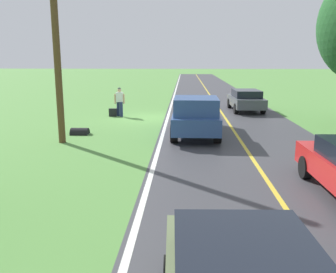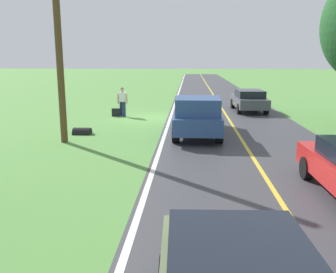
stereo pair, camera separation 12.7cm
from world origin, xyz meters
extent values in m
plane|color=#568E42|center=(0.00, 0.00, 0.00)|extent=(200.00, 200.00, 0.00)
cube|color=#3D3D42|center=(-4.61, 0.00, 0.00)|extent=(7.15, 120.00, 0.00)
cube|color=silver|center=(-1.22, 0.00, 0.01)|extent=(0.16, 117.60, 0.00)
cube|color=gold|center=(-4.61, 0.00, 0.01)|extent=(0.14, 117.60, 0.00)
cylinder|color=navy|center=(1.58, -0.43, 0.44)|extent=(0.18, 0.18, 0.88)
cylinder|color=navy|center=(1.81, -0.66, 0.44)|extent=(0.18, 0.18, 0.88)
cube|color=white|center=(1.69, -0.54, 1.17)|extent=(0.41, 0.27, 0.58)
sphere|color=tan|center=(1.69, -0.54, 1.57)|extent=(0.23, 0.23, 0.23)
sphere|color=#4C564C|center=(1.69, -0.54, 1.65)|extent=(0.20, 0.20, 0.20)
cube|color=navy|center=(1.70, -0.74, 1.20)|extent=(0.33, 0.21, 0.44)
cylinder|color=tan|center=(1.43, -0.53, 1.06)|extent=(0.10, 0.10, 0.58)
cylinder|color=tan|center=(1.95, -0.51, 1.06)|extent=(0.10, 0.10, 0.58)
cube|color=black|center=(2.11, -0.48, 0.24)|extent=(0.47, 0.22, 0.48)
cube|color=#2D4C84|center=(-2.71, 4.50, 0.75)|extent=(2.07, 5.43, 0.70)
cube|color=#2D4C84|center=(-2.70, 5.68, 1.46)|extent=(1.87, 2.19, 0.72)
cube|color=black|center=(-2.70, 5.68, 1.53)|extent=(1.70, 1.32, 0.43)
cube|color=#2D4C84|center=(-3.67, 3.43, 1.33)|extent=(0.14, 3.03, 0.45)
cube|color=#2D4C84|center=(-1.79, 3.40, 1.33)|extent=(0.14, 3.03, 0.45)
cube|color=#2D4C84|center=(-2.75, 1.90, 1.33)|extent=(1.84, 0.13, 0.45)
cylinder|color=black|center=(-3.59, 6.26, 0.40)|extent=(0.31, 0.80, 0.80)
cylinder|color=black|center=(-1.79, 6.23, 0.40)|extent=(0.31, 0.80, 0.80)
cylinder|color=black|center=(-3.64, 2.96, 0.40)|extent=(0.31, 0.80, 0.80)
cylinder|color=black|center=(-1.84, 2.93, 0.40)|extent=(0.31, 0.80, 0.80)
cube|color=#4C5156|center=(-6.27, -3.26, 0.64)|extent=(1.98, 4.45, 0.62)
cube|color=black|center=(-6.27, -3.06, 1.18)|extent=(1.70, 2.42, 0.46)
cylinder|color=black|center=(-5.38, -4.64, 0.33)|extent=(0.26, 0.67, 0.66)
cylinder|color=black|center=(-7.07, -4.69, 0.33)|extent=(0.26, 0.67, 0.66)
cylinder|color=black|center=(-5.46, -1.84, 0.33)|extent=(0.26, 0.67, 0.66)
cylinder|color=black|center=(-7.15, -1.89, 0.33)|extent=(0.26, 0.67, 0.66)
cylinder|color=black|center=(-5.77, 10.69, 0.33)|extent=(0.25, 0.66, 0.66)
cylinder|color=brown|center=(2.88, 6.46, 4.24)|extent=(0.28, 0.28, 8.48)
cylinder|color=black|center=(2.62, 4.81, 0.00)|extent=(0.80, 0.60, 0.60)
camera|label=1|loc=(-2.22, 21.01, 3.45)|focal=38.78mm
camera|label=2|loc=(-2.34, 21.01, 3.45)|focal=38.78mm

